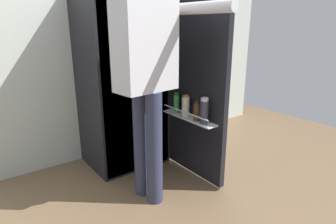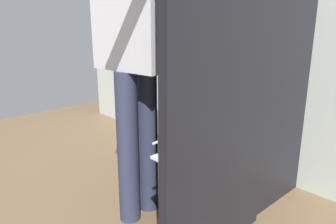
% 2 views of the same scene
% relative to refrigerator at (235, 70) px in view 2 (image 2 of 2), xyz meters
% --- Properties ---
extents(ground_plane, '(5.50, 5.50, 0.00)m').
position_rel_refrigerator_xyz_m(ground_plane, '(-0.03, -0.49, -0.82)').
color(ground_plane, brown).
extents(kitchen_wall, '(4.40, 0.10, 2.46)m').
position_rel_refrigerator_xyz_m(kitchen_wall, '(-0.03, 0.40, 0.41)').
color(kitchen_wall, beige).
rests_on(kitchen_wall, ground_plane).
extents(refrigerator, '(0.74, 1.27, 1.64)m').
position_rel_refrigerator_xyz_m(refrigerator, '(0.00, 0.00, 0.00)').
color(refrigerator, black).
rests_on(refrigerator, ground_plane).
extents(person, '(0.62, 0.73, 1.74)m').
position_rel_refrigerator_xyz_m(person, '(-0.18, -0.64, 0.23)').
color(person, '#2D334C').
rests_on(person, ground_plane).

